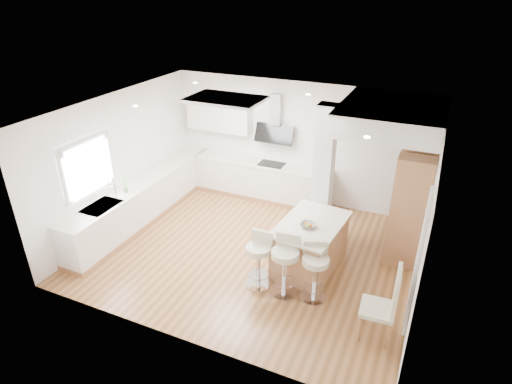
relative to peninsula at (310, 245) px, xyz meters
The scene contains 18 objects.
ground 1.25m from the peninsula, behind, with size 6.00×6.00×0.00m, color #9F693B.
ceiling 1.25m from the peninsula, behind, with size 6.00×5.00×0.02m, color white.
wall_back 2.93m from the peninsula, 114.62° to the left, with size 6.00×0.04×2.80m, color white.
wall_left 4.26m from the peninsula, behind, with size 0.04×5.00×2.80m, color white.
wall_right 2.06m from the peninsula, ahead, with size 0.04×5.00×2.80m, color white.
skylight 3.08m from the peninsula, 162.22° to the left, with size 4.10×2.10×0.06m.
window_left 4.38m from the peninsula, 167.98° to the right, with size 0.06×1.28×1.07m.
doorway_right 1.98m from the peninsula, 17.57° to the right, with size 0.05×1.00×2.10m.
counter_left 3.87m from the peninsula, behind, with size 0.63×4.50×1.35m.
counter_back 3.07m from the peninsula, 132.65° to the left, with size 3.62×0.63×2.50m.
pillar 1.35m from the peninsula, 96.27° to the left, with size 0.35×0.35×2.80m.
soffit 2.73m from the peninsula, 56.50° to the left, with size 1.78×2.20×0.40m.
oven_column 2.05m from the peninsula, 39.51° to the left, with size 0.63×1.21×2.10m.
peninsula is the anchor object (origin of this frame).
bar_stool_a 1.06m from the peninsula, 127.08° to the right, with size 0.46×0.46×1.00m.
bar_stool_b 0.89m from the peninsula, 100.52° to the right, with size 0.51×0.51×1.07m.
bar_stool_c 0.86m from the peninsula, 67.49° to the right, with size 0.59×0.59×1.01m.
dining_chair 1.96m from the peninsula, 39.34° to the right, with size 0.51×0.51×1.24m.
Camera 1 is at (2.89, -6.32, 4.78)m, focal length 30.00 mm.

